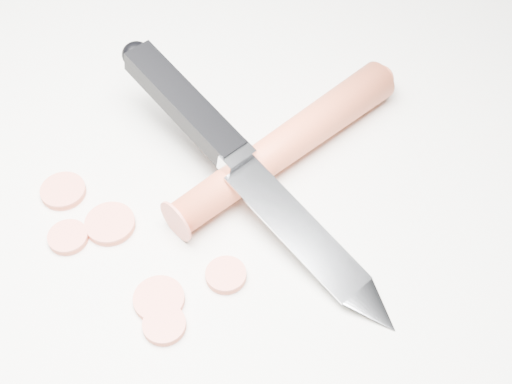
{
  "coord_description": "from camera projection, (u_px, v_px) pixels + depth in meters",
  "views": [
    {
      "loc": [
        0.09,
        -0.31,
        0.44
      ],
      "look_at": [
        0.07,
        0.02,
        0.02
      ],
      "focal_mm": 50.0,
      "sensor_mm": 36.0,
      "label": 1
    }
  ],
  "objects": [
    {
      "name": "carrot_slice_3",
      "position": [
        63.0,
        191.0,
        0.55
      ],
      "size": [
        0.03,
        0.03,
        0.01
      ],
      "primitive_type": "cylinder",
      "color": "#D3644E",
      "rests_on": "ground"
    },
    {
      "name": "carrot_slice_0",
      "position": [
        164.0,
        325.0,
        0.48
      ],
      "size": [
        0.03,
        0.03,
        0.01
      ],
      "primitive_type": "cylinder",
      "color": "#D3644E",
      "rests_on": "ground"
    },
    {
      "name": "carrot_slice_2",
      "position": [
        68.0,
        237.0,
        0.53
      ],
      "size": [
        0.03,
        0.03,
        0.01
      ],
      "primitive_type": "cylinder",
      "color": "#D3644E",
      "rests_on": "ground"
    },
    {
      "name": "carrot_slice_4",
      "position": [
        226.0,
        275.0,
        0.51
      ],
      "size": [
        0.03,
        0.03,
        0.01
      ],
      "primitive_type": "cylinder",
      "color": "#D3644E",
      "rests_on": "ground"
    },
    {
      "name": "carrot",
      "position": [
        286.0,
        145.0,
        0.56
      ],
      "size": [
        0.17,
        0.18,
        0.03
      ],
      "primitive_type": "cylinder",
      "rotation": [
        1.57,
        0.0,
        -0.76
      ],
      "color": "#CA4A29",
      "rests_on": "ground"
    },
    {
      "name": "kitchen_knife",
      "position": [
        252.0,
        171.0,
        0.52
      ],
      "size": [
        0.24,
        0.23,
        0.07
      ],
      "primitive_type": null,
      "color": "silver",
      "rests_on": "ground"
    },
    {
      "name": "carrot_slice_5",
      "position": [
        110.0,
        224.0,
        0.53
      ],
      "size": [
        0.04,
        0.04,
        0.01
      ],
      "primitive_type": "cylinder",
      "color": "#D3644E",
      "rests_on": "ground"
    },
    {
      "name": "ground",
      "position": [
        163.0,
        220.0,
        0.54
      ],
      "size": [
        2.4,
        2.4,
        0.0
      ],
      "primitive_type": "plane",
      "color": "beige",
      "rests_on": "ground"
    },
    {
      "name": "carrot_slice_1",
      "position": [
        159.0,
        299.0,
        0.49
      ],
      "size": [
        0.04,
        0.04,
        0.01
      ],
      "primitive_type": "cylinder",
      "color": "#D3644E",
      "rests_on": "ground"
    }
  ]
}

